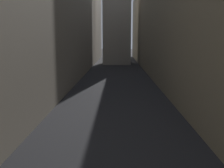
% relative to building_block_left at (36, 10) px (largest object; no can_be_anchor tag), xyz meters
% --- Properties ---
extents(ground_plane, '(264.00, 264.00, 0.00)m').
position_rel_building_block_left_xyz_m(ground_plane, '(12.81, -2.00, -10.73)').
color(ground_plane, '#232326').
extents(building_block_left, '(14.63, 108.00, 21.45)m').
position_rel_building_block_left_xyz_m(building_block_left, '(0.00, 0.00, 0.00)').
color(building_block_left, gray).
rests_on(building_block_left, ground).
extents(building_block_right, '(12.14, 108.00, 18.93)m').
position_rel_building_block_left_xyz_m(building_block_right, '(24.39, 0.00, -1.26)').
color(building_block_right, gray).
rests_on(building_block_right, ground).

